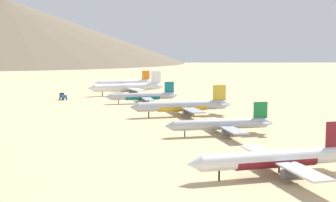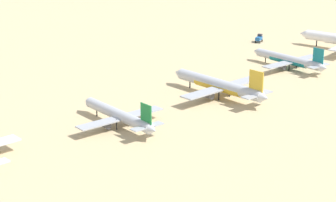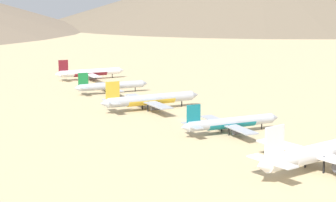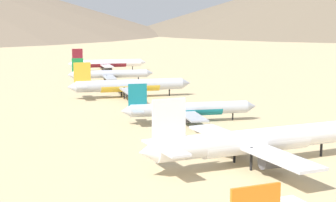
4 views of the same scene
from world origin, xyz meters
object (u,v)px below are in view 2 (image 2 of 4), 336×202
Objects in this scene: parked_jet_2 at (289,60)px; parked_jet_3 at (220,85)px; parked_jet_4 at (119,115)px; service_truck at (259,38)px.

parked_jet_2 is 0.86× the size of parked_jet_3.
parked_jet_3 is 1.20× the size of parked_jet_4.
parked_jet_3 reaches higher than parked_jet_4.
parked_jet_4 is at bearing 111.54° from service_truck.
parked_jet_4 is (-0.30, 45.81, -0.69)m from parked_jet_3.
service_truck is at bearing -58.25° from parked_jet_3.
parked_jet_2 is 50.51m from service_truck.
parked_jet_3 is 45.82m from parked_jet_4.
parked_jet_4 is (-8.07, 96.24, -0.08)m from parked_jet_2.
parked_jet_2 is at bearing -85.21° from parked_jet_4.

